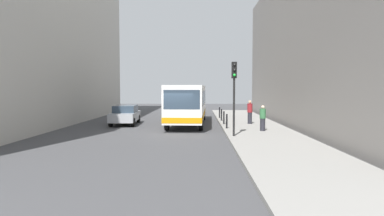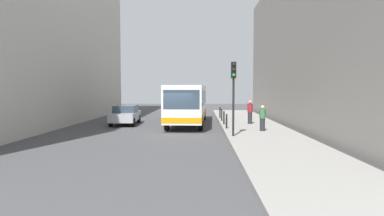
{
  "view_description": "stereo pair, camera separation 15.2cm",
  "coord_description": "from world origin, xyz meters",
  "px_view_note": "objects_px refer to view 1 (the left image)",
  "views": [
    {
      "loc": [
        1.62,
        -21.65,
        2.81
      ],
      "look_at": [
        1.11,
        3.0,
        1.38
      ],
      "focal_mm": 32.19,
      "sensor_mm": 36.0,
      "label": 1
    },
    {
      "loc": [
        1.78,
        -21.64,
        2.81
      ],
      "look_at": [
        1.11,
        3.0,
        1.38
      ],
      "focal_mm": 32.19,
      "sensor_mm": 36.0,
      "label": 2
    }
  ],
  "objects_px": {
    "car_beside_bus": "(125,114)",
    "bollard_mid": "(224,118)",
    "pedestrian_mid_sidewalk": "(250,112)",
    "bus": "(188,102)",
    "bollard_far": "(221,115)",
    "bollard_farthest": "(220,112)",
    "bollard_near": "(227,121)",
    "pedestrian_near_signal": "(263,118)",
    "traffic_light": "(234,85)"
  },
  "relations": [
    {
      "from": "bus",
      "to": "bollard_far",
      "type": "relative_size",
      "value": 11.69
    },
    {
      "from": "car_beside_bus",
      "to": "pedestrian_mid_sidewalk",
      "type": "bearing_deg",
      "value": 173.38
    },
    {
      "from": "bollard_near",
      "to": "bollard_mid",
      "type": "bearing_deg",
      "value": 90.0
    },
    {
      "from": "bus",
      "to": "traffic_light",
      "type": "distance_m",
      "value": 8.31
    },
    {
      "from": "bollard_far",
      "to": "bollard_farthest",
      "type": "xyz_separation_m",
      "value": [
        0.0,
        2.71,
        0.0
      ]
    },
    {
      "from": "bus",
      "to": "car_beside_bus",
      "type": "distance_m",
      "value": 4.93
    },
    {
      "from": "traffic_light",
      "to": "bollard_near",
      "type": "relative_size",
      "value": 4.32
    },
    {
      "from": "pedestrian_near_signal",
      "to": "car_beside_bus",
      "type": "bearing_deg",
      "value": -147.66
    },
    {
      "from": "car_beside_bus",
      "to": "bollard_near",
      "type": "height_order",
      "value": "car_beside_bus"
    },
    {
      "from": "car_beside_bus",
      "to": "pedestrian_near_signal",
      "type": "relative_size",
      "value": 2.82
    },
    {
      "from": "traffic_light",
      "to": "bollard_mid",
      "type": "distance_m",
      "value": 6.78
    },
    {
      "from": "traffic_light",
      "to": "bollard_near",
      "type": "height_order",
      "value": "traffic_light"
    },
    {
      "from": "bus",
      "to": "bollard_far",
      "type": "bearing_deg",
      "value": -151.42
    },
    {
      "from": "bus",
      "to": "traffic_light",
      "type": "height_order",
      "value": "traffic_light"
    },
    {
      "from": "bollard_mid",
      "to": "pedestrian_mid_sidewalk",
      "type": "bearing_deg",
      "value": 7.48
    },
    {
      "from": "bollard_mid",
      "to": "pedestrian_mid_sidewalk",
      "type": "relative_size",
      "value": 0.54
    },
    {
      "from": "traffic_light",
      "to": "bollard_mid",
      "type": "bearing_deg",
      "value": 90.9
    },
    {
      "from": "bollard_near",
      "to": "bollard_far",
      "type": "bearing_deg",
      "value": 90.0
    },
    {
      "from": "car_beside_bus",
      "to": "bollard_farthest",
      "type": "xyz_separation_m",
      "value": [
        7.53,
        4.49,
        -0.16
      ]
    },
    {
      "from": "bollard_near",
      "to": "pedestrian_mid_sidewalk",
      "type": "height_order",
      "value": "pedestrian_mid_sidewalk"
    },
    {
      "from": "bus",
      "to": "pedestrian_mid_sidewalk",
      "type": "bearing_deg",
      "value": 168.73
    },
    {
      "from": "bollard_mid",
      "to": "bollard_far",
      "type": "bearing_deg",
      "value": 90.0
    },
    {
      "from": "bollard_mid",
      "to": "bollard_farthest",
      "type": "xyz_separation_m",
      "value": [
        0.0,
        5.42,
        0.0
      ]
    },
    {
      "from": "car_beside_bus",
      "to": "bollard_mid",
      "type": "relative_size",
      "value": 4.71
    },
    {
      "from": "bollard_mid",
      "to": "pedestrian_mid_sidewalk",
      "type": "xyz_separation_m",
      "value": [
        1.95,
        0.26,
        0.4
      ]
    },
    {
      "from": "bollard_far",
      "to": "car_beside_bus",
      "type": "bearing_deg",
      "value": -166.7
    },
    {
      "from": "bus",
      "to": "bollard_farthest",
      "type": "xyz_separation_m",
      "value": [
        2.7,
        4.06,
        -1.1
      ]
    },
    {
      "from": "bollard_far",
      "to": "pedestrian_near_signal",
      "type": "xyz_separation_m",
      "value": [
        2.13,
        -6.68,
        0.31
      ]
    },
    {
      "from": "bollard_near",
      "to": "bollard_farthest",
      "type": "height_order",
      "value": "same"
    },
    {
      "from": "bollard_near",
      "to": "pedestrian_mid_sidewalk",
      "type": "xyz_separation_m",
      "value": [
        1.95,
        2.97,
        0.4
      ]
    },
    {
      "from": "pedestrian_mid_sidewalk",
      "to": "pedestrian_near_signal",
      "type": "bearing_deg",
      "value": 11.61
    },
    {
      "from": "bus",
      "to": "bollard_far",
      "type": "height_order",
      "value": "bus"
    },
    {
      "from": "bollard_far",
      "to": "bollard_mid",
      "type": "bearing_deg",
      "value": -90.0
    },
    {
      "from": "traffic_light",
      "to": "bollard_mid",
      "type": "relative_size",
      "value": 4.32
    },
    {
      "from": "pedestrian_mid_sidewalk",
      "to": "bollard_mid",
      "type": "bearing_deg",
      "value": -73.31
    },
    {
      "from": "car_beside_bus",
      "to": "bollard_farthest",
      "type": "distance_m",
      "value": 8.76
    },
    {
      "from": "traffic_light",
      "to": "bollard_farthest",
      "type": "height_order",
      "value": "traffic_light"
    },
    {
      "from": "car_beside_bus",
      "to": "bus",
      "type": "bearing_deg",
      "value": -177.44
    },
    {
      "from": "traffic_light",
      "to": "pedestrian_mid_sidewalk",
      "type": "xyz_separation_m",
      "value": [
        1.85,
        6.61,
        -1.98
      ]
    },
    {
      "from": "bollard_mid",
      "to": "bollard_farthest",
      "type": "height_order",
      "value": "same"
    },
    {
      "from": "car_beside_bus",
      "to": "pedestrian_mid_sidewalk",
      "type": "xyz_separation_m",
      "value": [
        9.48,
        -0.67,
        0.24
      ]
    },
    {
      "from": "pedestrian_near_signal",
      "to": "pedestrian_mid_sidewalk",
      "type": "height_order",
      "value": "pedestrian_mid_sidewalk"
    },
    {
      "from": "pedestrian_mid_sidewalk",
      "to": "traffic_light",
      "type": "bearing_deg",
      "value": -6.45
    },
    {
      "from": "car_beside_bus",
      "to": "bollard_mid",
      "type": "height_order",
      "value": "car_beside_bus"
    },
    {
      "from": "car_beside_bus",
      "to": "bollard_near",
      "type": "xyz_separation_m",
      "value": [
        7.53,
        -3.64,
        -0.16
      ]
    },
    {
      "from": "pedestrian_near_signal",
      "to": "bollard_farthest",
      "type": "bearing_deg",
      "value": 162.05
    },
    {
      "from": "car_beside_bus",
      "to": "bollard_mid",
      "type": "xyz_separation_m",
      "value": [
        7.53,
        -0.93,
        -0.16
      ]
    },
    {
      "from": "car_beside_bus",
      "to": "pedestrian_near_signal",
      "type": "height_order",
      "value": "pedestrian_near_signal"
    },
    {
      "from": "bollard_far",
      "to": "pedestrian_mid_sidewalk",
      "type": "relative_size",
      "value": 0.54
    },
    {
      "from": "bollard_farthest",
      "to": "pedestrian_mid_sidewalk",
      "type": "distance_m",
      "value": 5.53
    }
  ]
}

